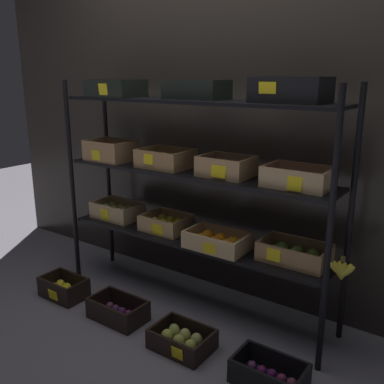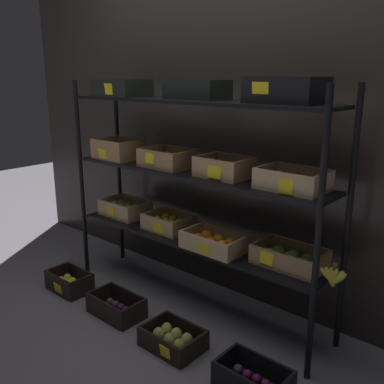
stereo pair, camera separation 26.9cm
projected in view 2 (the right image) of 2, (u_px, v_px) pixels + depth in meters
name	position (u px, v px, depth m)	size (l,w,h in m)	color
ground_plane	(192.00, 303.00, 2.89)	(10.00, 10.00, 0.00)	slate
storefront_wall	(230.00, 111.00, 2.84)	(4.25, 0.12, 2.49)	#2D2823
display_rack	(194.00, 173.00, 2.65)	(1.98, 0.38, 1.47)	black
crate_ground_lemon	(70.00, 283.00, 3.05)	(0.32, 0.21, 0.14)	black
crate_ground_plum	(117.00, 308.00, 2.74)	(0.36, 0.21, 0.13)	black
crate_ground_pear	(173.00, 339.00, 2.41)	(0.33, 0.25, 0.12)	black
crate_ground_right_plum	(253.00, 381.00, 2.09)	(0.35, 0.21, 0.13)	black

